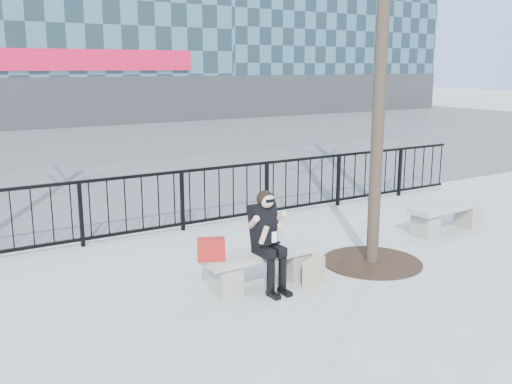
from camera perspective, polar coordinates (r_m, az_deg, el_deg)
ground at (r=7.83m, az=0.58°, el=-9.31°), size 120.00×120.00×0.00m
street_surface at (r=21.70m, az=-21.07°, el=3.96°), size 60.00×23.00×0.01m
railing at (r=10.21m, az=-8.41°, el=-0.98°), size 14.00×0.06×1.10m
tree_grate at (r=8.85m, az=11.49°, el=-6.87°), size 1.50×1.50×0.02m
bench_main at (r=7.72m, az=0.59°, el=-7.24°), size 1.65×0.46×0.49m
bench_second at (r=10.75m, az=18.64°, el=-2.14°), size 1.72×0.48×0.51m
seated_woman at (r=7.47m, az=1.25°, el=-4.93°), size 0.50×0.64×1.34m
handbag at (r=7.28m, az=-4.52°, el=-5.75°), size 0.39×0.29×0.29m
shopping_bag at (r=7.81m, az=5.80°, el=-7.97°), size 0.41×0.29×0.37m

